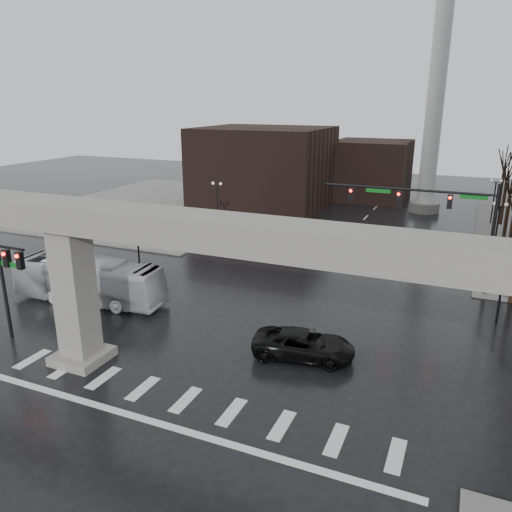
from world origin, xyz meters
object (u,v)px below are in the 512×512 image
(signal_mast_arm, at_px, (437,211))
(pickup_truck, at_px, (304,345))
(city_bus, at_px, (89,281))
(far_car, at_px, (301,239))

(signal_mast_arm, relative_size, pickup_truck, 2.21)
(city_bus, bearing_deg, far_car, -30.42)
(city_bus, relative_size, far_car, 2.62)
(city_bus, distance_m, far_car, 20.81)
(city_bus, height_order, far_car, city_bus)
(far_car, bearing_deg, signal_mast_arm, -38.26)
(signal_mast_arm, height_order, far_car, signal_mast_arm)
(city_bus, xyz_separation_m, far_car, (9.02, 18.73, -0.81))
(pickup_truck, bearing_deg, city_bus, 74.60)
(pickup_truck, height_order, far_car, pickup_truck)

